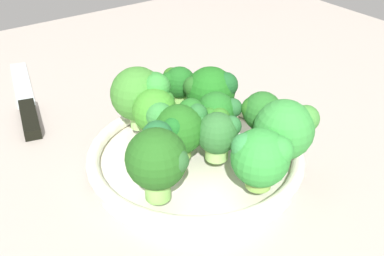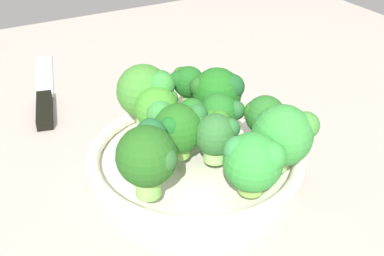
{
  "view_description": "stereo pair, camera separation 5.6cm",
  "coord_description": "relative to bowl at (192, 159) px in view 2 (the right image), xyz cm",
  "views": [
    {
      "loc": [
        28.4,
        36.26,
        35.38
      ],
      "look_at": [
        0.48,
        -3.0,
        5.91
      ],
      "focal_mm": 45.69,
      "sensor_mm": 36.0,
      "label": 1
    },
    {
      "loc": [
        23.62,
        39.25,
        35.38
      ],
      "look_at": [
        0.48,
        -3.0,
        5.91
      ],
      "focal_mm": 45.69,
      "sensor_mm": 36.0,
      "label": 2
    }
  ],
  "objects": [
    {
      "name": "broccoli_floret_7",
      "position": [
        -6.86,
        7.95,
        5.85
      ],
      "size": [
        7.21,
        6.73,
        7.76
      ],
      "color": "#9AC961",
      "rests_on": "bowl"
    },
    {
      "name": "broccoli_floret_4",
      "position": [
        -3.93,
        -0.33,
        5.09
      ],
      "size": [
        5.47,
        4.7,
        6.11
      ],
      "color": "#90D171",
      "rests_on": "bowl"
    },
    {
      "name": "broccoli_floret_5",
      "position": [
        2.08,
        -7.88,
        6.25
      ],
      "size": [
        6.91,
        7.4,
        8.07
      ],
      "color": "#9BD772",
      "rests_on": "bowl"
    },
    {
      "name": "broccoli_floret_1",
      "position": [
        -7.94,
        3.14,
        5.2
      ],
      "size": [
        4.74,
        4.94,
        6.33
      ],
      "color": "#78B760",
      "rests_on": "bowl"
    },
    {
      "name": "broccoli_floret_3",
      "position": [
        -6.26,
        -4.37,
        5.58
      ],
      "size": [
        6.53,
        6.35,
        7.24
      ],
      "color": "#7BB94D",
      "rests_on": "bowl"
    },
    {
      "name": "broccoli_floret_8",
      "position": [
        -1.58,
        2.42,
        4.75
      ],
      "size": [
        5.24,
        4.95,
        5.74
      ],
      "color": "#9ACB6C",
      "rests_on": "bowl"
    },
    {
      "name": "bowl",
      "position": [
        0.0,
        0.0,
        0.0
      ],
      "size": [
        26.08,
        26.08,
        2.91
      ],
      "color": "silver",
      "rests_on": "ground_plane"
    },
    {
      "name": "broccoli_floret_10",
      "position": [
        -4.31,
        -9.45,
        5.22
      ],
      "size": [
        4.76,
        4.73,
        6.01
      ],
      "color": "#96D566",
      "rests_on": "bowl"
    },
    {
      "name": "broccoli_floret_9",
      "position": [
        7.72,
        5.01,
        6.14
      ],
      "size": [
        6.27,
        6.63,
        7.93
      ],
      "color": "#8AD05E",
      "rests_on": "bowl"
    },
    {
      "name": "broccoli_floret_2",
      "position": [
        1.6,
        0.08,
        5.1
      ],
      "size": [
        6.51,
        5.77,
        6.43
      ],
      "color": "#82B14D",
      "rests_on": "bowl"
    },
    {
      "name": "ground_plane",
      "position": [
        -0.48,
        3.0,
        -2.73
      ],
      "size": [
        130.0,
        130.0,
        2.5
      ],
      "primitive_type": "cube",
      "color": "#ADA196"
    },
    {
      "name": "knife",
      "position": [
        11.12,
        -26.75,
        -0.93
      ],
      "size": [
        8.76,
        26.39,
        1.5
      ],
      "color": "silver",
      "rests_on": "ground_plane"
    },
    {
      "name": "broccoli_floret_6",
      "position": [
        2.41,
        -3.94,
        5.56
      ],
      "size": [
        5.8,
        6.07,
        6.84
      ],
      "color": "#8FCC57",
      "rests_on": "bowl"
    },
    {
      "name": "broccoli_floret_0",
      "position": [
        -1.75,
        9.75,
        5.17
      ],
      "size": [
        6.23,
        6.23,
        6.74
      ],
      "color": "#89B950",
      "rests_on": "bowl"
    }
  ]
}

